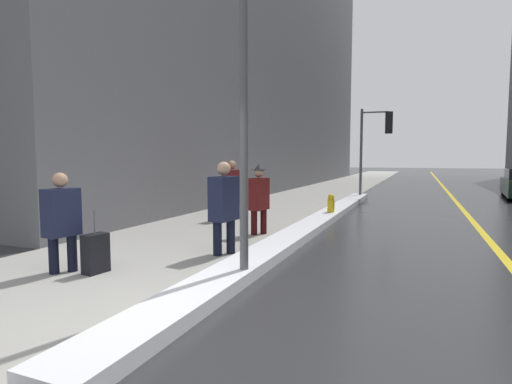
{
  "coord_description": "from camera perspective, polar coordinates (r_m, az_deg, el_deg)",
  "views": [
    {
      "loc": [
        2.6,
        -3.32,
        1.7
      ],
      "look_at": [
        -0.4,
        4.0,
        1.05
      ],
      "focal_mm": 28.0,
      "sensor_mm": 36.0,
      "label": 1
    }
  ],
  "objects": [
    {
      "name": "ground_plane",
      "position": [
        4.55,
        -15.32,
        -17.45
      ],
      "size": [
        160.0,
        160.0,
        0.0
      ],
      "primitive_type": "plane",
      "color": "#2D2D30"
    },
    {
      "name": "pedestrian_with_shoulder_bag",
      "position": [
        11.23,
        -3.43,
        0.73
      ],
      "size": [
        0.38,
        0.77,
        1.67
      ],
      "rotation": [
        0.0,
        0.0,
        -1.7
      ],
      "color": "#340C0C",
      "rests_on": "ground"
    },
    {
      "name": "lamp_post",
      "position": [
        5.63,
        -1.78,
        18.88
      ],
      "size": [
        0.28,
        0.28,
        5.18
      ],
      "color": "#515156",
      "rests_on": "ground"
    },
    {
      "name": "fire_hydrant",
      "position": [
        11.72,
        10.66,
        -2.01
      ],
      "size": [
        0.2,
        0.2,
        0.7
      ],
      "color": "gold",
      "rests_on": "ground"
    },
    {
      "name": "sidewalk_slab",
      "position": [
        18.97,
        8.16,
        -0.46
      ],
      "size": [
        4.0,
        80.0,
        0.01
      ],
      "color": "#9E9B93",
      "rests_on": "ground"
    },
    {
      "name": "road_centre_stripe",
      "position": [
        18.45,
        26.54,
        -1.07
      ],
      "size": [
        0.16,
        80.0,
        0.0
      ],
      "color": "gold",
      "rests_on": "ground"
    },
    {
      "name": "pedestrian_nearside",
      "position": [
        6.58,
        -26.03,
        -3.33
      ],
      "size": [
        0.35,
        0.52,
        1.51
      ],
      "rotation": [
        0.0,
        0.0,
        -1.7
      ],
      "color": "black",
      "rests_on": "ground"
    },
    {
      "name": "snow_bank_curb",
      "position": [
        10.42,
        8.68,
        -4.26
      ],
      "size": [
        0.64,
        16.26,
        0.17
      ],
      "color": "white",
      "rests_on": "ground"
    },
    {
      "name": "pedestrian_in_glasses",
      "position": [
        7.05,
        -4.61,
        -1.66
      ],
      "size": [
        0.38,
        0.57,
        1.66
      ],
      "rotation": [
        0.0,
        0.0,
        -1.7
      ],
      "color": "black",
      "rests_on": "ground"
    },
    {
      "name": "building_facade_left",
      "position": [
        26.66,
        -0.09,
        23.67
      ],
      "size": [
        6.0,
        36.0,
        20.72
      ],
      "color": "slate",
      "rests_on": "ground"
    },
    {
      "name": "rolling_suitcase",
      "position": [
        6.45,
        -21.94,
        -8.17
      ],
      "size": [
        0.26,
        0.39,
        0.95
      ],
      "rotation": [
        0.0,
        0.0,
        -1.7
      ],
      "color": "black",
      "rests_on": "ground"
    },
    {
      "name": "traffic_light_near",
      "position": [
        17.72,
        17.04,
        7.94
      ],
      "size": [
        1.31,
        0.37,
        3.82
      ],
      "rotation": [
        0.0,
        0.0,
        0.09
      ],
      "color": "#515156",
      "rests_on": "ground"
    },
    {
      "name": "pedestrian_trailing",
      "position": [
        8.92,
        0.41,
        -0.6
      ],
      "size": [
        0.35,
        0.53,
        1.6
      ],
      "rotation": [
        0.0,
        0.0,
        -1.7
      ],
      "color": "#340C0C",
      "rests_on": "ground"
    }
  ]
}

